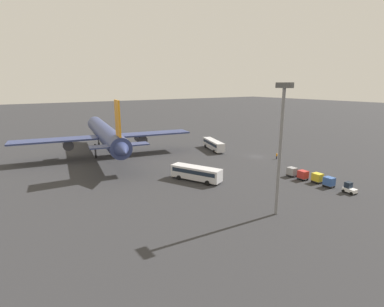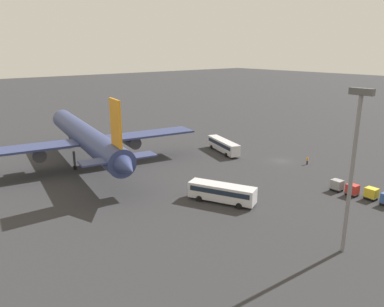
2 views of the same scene
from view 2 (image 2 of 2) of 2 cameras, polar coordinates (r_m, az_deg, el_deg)
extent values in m
plane|color=#2D2D30|center=(88.25, 13.38, -1.13)|extent=(600.00, 600.00, 0.00)
cylinder|color=navy|center=(84.95, -15.96, 2.58)|extent=(47.79, 13.02, 5.00)
cone|color=navy|center=(109.02, -19.26, 5.12)|extent=(6.23, 5.62, 4.75)
cone|color=navy|center=(61.44, -10.06, -2.00)|extent=(7.17, 5.54, 4.50)
cube|color=navy|center=(80.75, -24.76, 0.60)|extent=(9.82, 22.64, 0.44)
cube|color=navy|center=(86.97, -6.93, 2.95)|extent=(9.82, 22.64, 0.44)
cube|color=orange|center=(63.42, -11.55, 4.55)|extent=(4.75, 1.16, 8.00)
cube|color=navy|center=(64.39, -11.13, -0.76)|extent=(5.50, 13.39, 0.28)
cylinder|color=#38383D|center=(82.82, -22.49, 0.06)|extent=(6.10, 3.68, 2.75)
cylinder|color=#38383D|center=(87.46, -9.24, 1.86)|extent=(6.10, 3.68, 2.75)
cylinder|color=#38383D|center=(101.83, -18.11, 1.92)|extent=(0.50, 0.50, 4.00)
cylinder|color=black|center=(102.19, -18.04, 1.08)|extent=(0.97, 0.65, 0.90)
cylinder|color=#38383D|center=(83.12, -17.48, -1.04)|extent=(0.50, 0.50, 4.00)
cylinder|color=black|center=(83.56, -17.40, -2.06)|extent=(0.97, 0.65, 0.90)
cylinder|color=#38383D|center=(84.62, -13.20, -0.43)|extent=(0.50, 0.50, 4.00)
cylinder|color=black|center=(85.06, -13.14, -1.43)|extent=(0.97, 0.65, 0.90)
cube|color=silver|center=(93.04, 4.80, 1.25)|extent=(13.08, 6.17, 2.64)
cube|color=#192333|center=(92.93, 4.81, 1.53)|extent=(12.10, 5.90, 0.84)
cylinder|color=black|center=(96.25, 3.00, 1.00)|extent=(1.04, 0.58, 1.00)
cylinder|color=black|center=(97.38, 4.39, 1.15)|extent=(1.04, 0.58, 1.00)
cylinder|color=black|center=(89.36, 5.21, -0.21)|extent=(1.04, 0.58, 1.00)
cylinder|color=black|center=(90.58, 6.68, -0.04)|extent=(1.04, 0.58, 1.00)
cube|color=silver|center=(63.08, 4.59, -5.90)|extent=(11.52, 7.35, 2.62)
cube|color=#192333|center=(62.91, 4.59, -5.51)|extent=(10.71, 7.01, 0.84)
cylinder|color=black|center=(63.53, 1.09, -6.91)|extent=(1.03, 0.69, 1.00)
cylinder|color=black|center=(66.06, 2.17, -6.01)|extent=(1.03, 0.69, 1.00)
cylinder|color=black|center=(61.18, 7.15, -7.96)|extent=(1.03, 0.69, 1.00)
cylinder|color=black|center=(63.81, 8.02, -6.97)|extent=(1.03, 0.69, 1.00)
cylinder|color=#1E1E2D|center=(87.14, 17.14, -1.33)|extent=(0.32, 0.32, 0.85)
cylinder|color=orange|center=(86.93, 17.18, -0.86)|extent=(0.38, 0.38, 0.65)
sphere|color=tan|center=(86.81, 17.20, -0.58)|extent=(0.24, 0.24, 0.24)
cylinder|color=black|center=(69.71, 26.78, -6.87)|extent=(0.37, 0.14, 0.36)
cylinder|color=black|center=(70.80, 27.26, -6.59)|extent=(0.37, 0.14, 0.36)
cube|color=#38383D|center=(71.32, 25.58, -6.02)|extent=(2.08, 1.78, 0.10)
cube|color=gold|center=(71.03, 25.66, -5.38)|extent=(1.98, 1.70, 1.60)
cylinder|color=black|center=(71.18, 24.78, -6.16)|extent=(0.37, 0.14, 0.36)
cylinder|color=black|center=(72.25, 25.28, -5.91)|extent=(0.37, 0.14, 0.36)
cylinder|color=black|center=(70.54, 25.85, -6.49)|extent=(0.37, 0.14, 0.36)
cylinder|color=black|center=(71.63, 26.34, -6.22)|extent=(0.37, 0.14, 0.36)
cube|color=#38383D|center=(71.73, 23.17, -5.61)|extent=(2.08, 1.78, 0.10)
cube|color=#B72D28|center=(71.45, 23.25, -4.97)|extent=(1.98, 1.70, 1.60)
cylinder|color=black|center=(71.64, 22.37, -5.75)|extent=(0.37, 0.14, 0.36)
cylinder|color=black|center=(72.68, 22.90, -5.50)|extent=(0.37, 0.14, 0.36)
cylinder|color=black|center=(70.95, 23.41, -6.07)|extent=(0.37, 0.14, 0.36)
cylinder|color=black|center=(72.00, 23.93, -5.82)|extent=(0.37, 0.14, 0.36)
cube|color=#38383D|center=(73.04, 21.16, -5.01)|extent=(2.08, 1.78, 0.10)
cube|color=gray|center=(72.76, 21.23, -4.39)|extent=(1.98, 1.70, 1.60)
cylinder|color=black|center=(72.98, 20.37, -5.15)|extent=(0.37, 0.14, 0.36)
cylinder|color=black|center=(74.01, 20.92, -4.91)|extent=(0.37, 0.14, 0.36)
cylinder|color=black|center=(72.24, 21.37, -5.46)|extent=(0.37, 0.14, 0.36)
cylinder|color=black|center=(73.28, 21.91, -5.22)|extent=(0.37, 0.14, 0.36)
cylinder|color=slate|center=(49.14, 23.10, -3.40)|extent=(0.50, 0.50, 19.84)
cube|color=#4C4C4C|center=(47.02, 24.45, 8.58)|extent=(2.80, 0.70, 0.80)
camera|label=1|loc=(11.64, 99.70, -26.52)|focal=28.00mm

